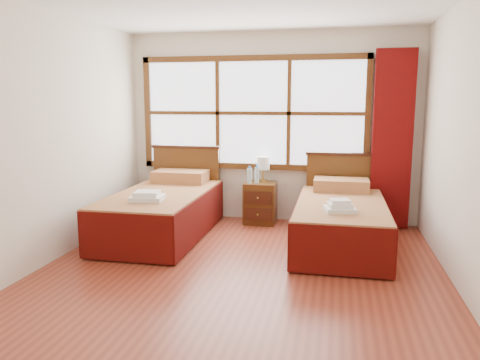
# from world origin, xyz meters

# --- Properties ---
(floor) EXTENTS (4.50, 4.50, 0.00)m
(floor) POSITION_xyz_m (0.00, 0.00, 0.00)
(floor) COLOR #943B25
(floor) RESTS_ON ground
(wall_back) EXTENTS (4.00, 0.00, 4.00)m
(wall_back) POSITION_xyz_m (0.00, 2.25, 1.30)
(wall_back) COLOR silver
(wall_back) RESTS_ON floor
(wall_left) EXTENTS (0.00, 4.50, 4.50)m
(wall_left) POSITION_xyz_m (-2.00, 0.00, 1.30)
(wall_left) COLOR silver
(wall_left) RESTS_ON floor
(wall_right) EXTENTS (0.00, 4.50, 4.50)m
(wall_right) POSITION_xyz_m (2.00, 0.00, 1.30)
(wall_right) COLOR silver
(wall_right) RESTS_ON floor
(window) EXTENTS (3.16, 0.06, 1.56)m
(window) POSITION_xyz_m (-0.25, 2.21, 1.50)
(window) COLOR white
(window) RESTS_ON wall_back
(curtain) EXTENTS (0.50, 0.16, 2.30)m
(curtain) POSITION_xyz_m (1.60, 2.11, 1.17)
(curtain) COLOR #640A0A
(curtain) RESTS_ON wall_back
(bed_left) EXTENTS (1.07, 2.09, 1.04)m
(bed_left) POSITION_xyz_m (-1.21, 1.20, 0.32)
(bed_left) COLOR #37180B
(bed_left) RESTS_ON floor
(bed_right) EXTENTS (1.02, 2.04, 0.99)m
(bed_right) POSITION_xyz_m (0.97, 1.20, 0.30)
(bed_right) COLOR #37180B
(bed_right) RESTS_ON floor
(nightstand) EXTENTS (0.43, 0.42, 0.57)m
(nightstand) POSITION_xyz_m (-0.10, 1.99, 0.28)
(nightstand) COLOR #532F12
(nightstand) RESTS_ON floor
(towels_left) EXTENTS (0.40, 0.36, 0.11)m
(towels_left) POSITION_xyz_m (-1.19, 0.66, 0.60)
(towels_left) COLOR white
(towels_left) RESTS_ON bed_left
(towels_right) EXTENTS (0.36, 0.33, 0.13)m
(towels_right) POSITION_xyz_m (0.95, 0.67, 0.58)
(towels_right) COLOR white
(towels_right) RESTS_ON bed_right
(lamp) EXTENTS (0.18, 0.18, 0.35)m
(lamp) POSITION_xyz_m (-0.08, 2.11, 0.81)
(lamp) COLOR gold
(lamp) RESTS_ON nightstand
(bottle_near) EXTENTS (0.06, 0.06, 0.24)m
(bottle_near) POSITION_xyz_m (-0.23, 1.89, 0.68)
(bottle_near) COLOR silver
(bottle_near) RESTS_ON nightstand
(bottle_far) EXTENTS (0.06, 0.06, 0.24)m
(bottle_far) POSITION_xyz_m (-0.15, 1.98, 0.68)
(bottle_far) COLOR silver
(bottle_far) RESTS_ON nightstand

